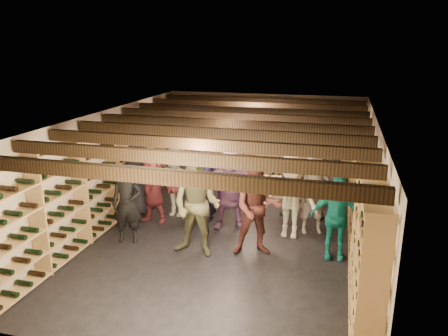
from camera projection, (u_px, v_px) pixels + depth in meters
name	position (u px, v px, depth m)	size (l,w,h in m)	color
ground	(228.00, 231.00, 9.09)	(8.00, 8.00, 0.00)	black
walls	(228.00, 176.00, 8.75)	(5.52, 8.02, 2.40)	#B9A990
ceiling	(228.00, 117.00, 8.42)	(5.50, 8.00, 0.01)	beige
ceiling_joists	(228.00, 124.00, 8.46)	(5.40, 7.12, 0.18)	black
wine_rack_left	(113.00, 173.00, 9.43)	(0.32, 7.50, 2.15)	#9E754D
wine_rack_right	(361.00, 194.00, 8.14)	(0.32, 7.50, 2.15)	#9E754D
wine_rack_back	(262.00, 142.00, 12.34)	(4.70, 0.30, 2.15)	#9E754D
crate_stack_left	(255.00, 179.00, 11.39)	(0.59, 0.50, 0.68)	tan
crate_stack_right	(273.00, 187.00, 11.07)	(0.52, 0.37, 0.51)	tan
crate_loose	(299.00, 194.00, 11.04)	(0.50, 0.33, 0.17)	tan
person_0	(139.00, 176.00, 9.77)	(0.88, 0.57, 1.81)	black
person_1	(127.00, 204.00, 8.44)	(0.57, 0.37, 1.56)	black
person_2	(197.00, 206.00, 7.87)	(0.93, 0.72, 1.91)	brown
person_3	(291.00, 197.00, 8.63)	(1.09, 0.63, 1.69)	beige
person_4	(336.00, 218.00, 7.80)	(0.91, 0.38, 1.55)	#107569
person_5	(153.00, 188.00, 9.42)	(1.41, 0.45, 1.52)	maroon
person_6	(200.00, 178.00, 9.53)	(0.91, 0.59, 1.87)	#201A45
person_7	(314.00, 193.00, 8.83)	(0.62, 0.40, 1.69)	gray
person_8	(257.00, 208.00, 7.91)	(0.88, 0.69, 1.82)	#4D2420
person_9	(175.00, 183.00, 9.73)	(1.00, 0.58, 1.55)	#ABA29B
person_10	(288.00, 181.00, 9.80)	(0.93, 0.39, 1.59)	#244C3D
person_11	(230.00, 186.00, 9.09)	(1.69, 0.54, 1.83)	#8E5C8F
person_12	(330.00, 181.00, 9.56)	(0.84, 0.54, 1.71)	#36373B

